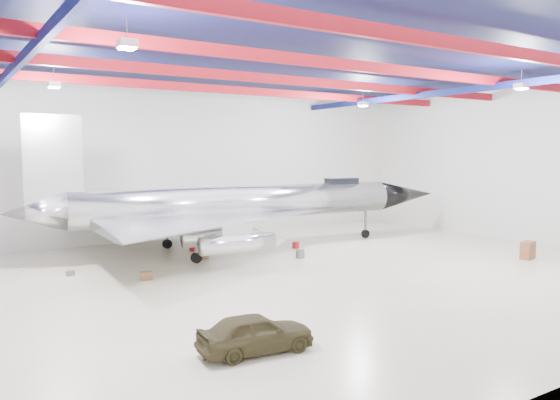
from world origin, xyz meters
TOP-DOWN VIEW (x-y plane):
  - floor at (0.00, 0.00)m, footprint 40.00×40.00m
  - wall_back at (0.00, 15.00)m, footprint 40.00×0.00m
  - wall_right at (20.00, 0.00)m, footprint 0.00×30.00m
  - ceiling at (0.00, 0.00)m, footprint 40.00×40.00m
  - ceiling_structure at (0.00, 0.00)m, footprint 39.50×29.50m
  - jet_aircraft at (1.82, 8.20)m, footprint 30.94×18.66m
  - jeep at (-6.81, -8.32)m, footprint 3.88×1.87m
  - desk at (14.60, -3.75)m, footprint 1.24×0.83m
  - crate_ply at (-6.47, 3.25)m, footprint 0.68×0.59m
  - toolbox_red at (-1.28, 9.41)m, footprint 0.50×0.43m
  - engine_drum at (3.25, 3.79)m, footprint 0.70×0.70m
  - crate_small at (-9.49, 6.23)m, footprint 0.43×0.38m
  - tool_chest at (4.90, 6.70)m, footprint 0.61×0.61m
  - oil_barrel at (-1.83, 6.62)m, footprint 0.60×0.55m
  - spares_box at (4.15, 9.62)m, footprint 0.44×0.44m

SIDE VIEW (x-z plane):
  - floor at x=0.00m, z-range 0.00..0.00m
  - crate_small at x=-9.49m, z-range 0.00..0.26m
  - toolbox_red at x=-1.28m, z-range 0.00..0.31m
  - spares_box at x=4.15m, z-range 0.00..0.33m
  - oil_barrel at x=-1.83m, z-range 0.00..0.35m
  - crate_ply at x=-6.47m, z-range 0.00..0.41m
  - tool_chest at x=4.90m, z-range 0.00..0.42m
  - engine_drum at x=3.25m, z-range 0.00..0.49m
  - desk at x=14.60m, z-range 0.00..1.04m
  - jeep at x=-6.81m, z-range 0.00..1.28m
  - jet_aircraft at x=1.82m, z-range -1.45..6.98m
  - wall_back at x=0.00m, z-range -14.50..25.50m
  - wall_right at x=20.00m, z-range -9.50..20.50m
  - ceiling_structure at x=0.00m, z-range 9.79..10.86m
  - ceiling at x=0.00m, z-range 11.00..11.00m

